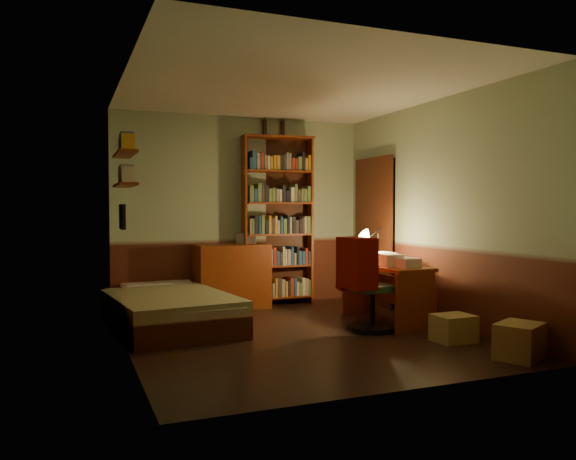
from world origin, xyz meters
name	(u,v)px	position (x,y,z in m)	size (l,w,h in m)	color
floor	(297,335)	(0.00, 0.00, -0.01)	(3.50, 4.00, 0.02)	black
ceiling	(297,87)	(0.00, 0.00, 2.61)	(3.50, 4.00, 0.02)	silver
wall_back	(241,211)	(0.00, 2.01, 1.30)	(3.50, 0.02, 2.60)	#99AF8C
wall_left	(124,212)	(-1.76, 0.00, 1.30)	(0.02, 4.00, 2.60)	#99AF8C
wall_right	(435,212)	(1.76, 0.00, 1.30)	(0.02, 4.00, 2.60)	#99AF8C
wall_front	(404,214)	(0.00, -2.01, 1.30)	(3.50, 0.02, 2.60)	#99AF8C
doorway	(375,233)	(1.72, 1.30, 1.00)	(0.06, 0.90, 2.00)	black
door_trim	(373,233)	(1.69, 1.30, 1.00)	(0.02, 0.98, 2.08)	#3C1A0D
bed	(168,297)	(-1.19, 0.97, 0.32)	(1.16, 2.18, 0.65)	#7A8F51
dresser	(232,276)	(-0.20, 1.77, 0.43)	(0.96, 0.48, 0.86)	maroon
mini_stereo	(246,238)	(0.03, 1.89, 0.93)	(0.27, 0.21, 0.15)	#B2B2B7
bookshelf	(278,221)	(0.48, 1.85, 1.17)	(1.00, 0.31, 2.34)	maroon
bottle_left	(265,129)	(0.33, 1.96, 2.45)	(0.06, 0.06, 0.23)	black
bottle_right	(282,129)	(0.60, 1.96, 2.45)	(0.06, 0.06, 0.23)	black
desk	(385,293)	(1.21, 0.21, 0.34)	(0.53, 1.27, 0.68)	maroon
paper_stack	(383,257)	(1.32, 0.44, 0.74)	(0.23, 0.31, 0.12)	silver
desk_lamp	(378,236)	(1.33, 0.57, 0.99)	(0.19, 0.19, 0.63)	black
office_chair	(372,289)	(0.84, -0.14, 0.45)	(0.45, 0.40, 0.91)	#2D543F
red_jacket	(366,222)	(0.86, 0.06, 1.18)	(0.25, 0.46, 0.55)	#8A0D00
wall_shelf_lower	(125,185)	(-1.64, 1.10, 1.60)	(0.20, 0.90, 0.03)	maroon
wall_shelf_upper	(125,154)	(-1.64, 1.10, 1.95)	(0.20, 0.90, 0.03)	maroon
framed_picture	(122,217)	(-1.72, 0.60, 1.25)	(0.04, 0.32, 0.26)	black
cardboard_box_a	(520,341)	(1.46, -1.64, 0.16)	(0.42, 0.34, 0.32)	#9E884C
cardboard_box_b	(454,328)	(1.33, -0.89, 0.13)	(0.38, 0.31, 0.27)	#9E884C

